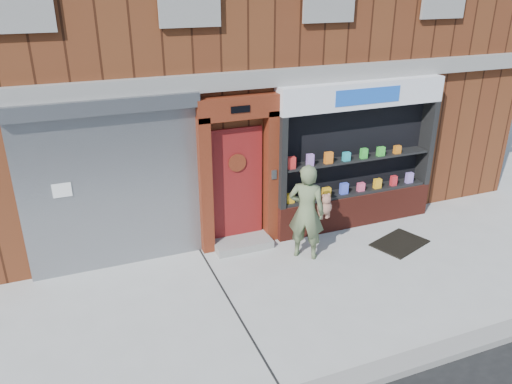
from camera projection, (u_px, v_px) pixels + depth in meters
ground at (319, 285)px, 8.43m from camera, size 80.00×80.00×0.00m
curb at (397, 367)px, 6.57m from camera, size 60.00×0.30×0.12m
building at (208, 13)px, 11.96m from camera, size 12.00×8.16×8.00m
shutter_bay at (111, 176)px, 8.38m from camera, size 3.10×0.30×3.04m
red_door_bay at (239, 174)px, 9.19m from camera, size 1.52×0.58×2.90m
pharmacy_bay at (356, 162)px, 10.03m from camera, size 3.50×0.41×3.00m
woman at (307, 212)px, 8.97m from camera, size 0.87×0.75×1.81m
doormat at (400, 243)px, 9.74m from camera, size 1.22×1.04×0.03m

